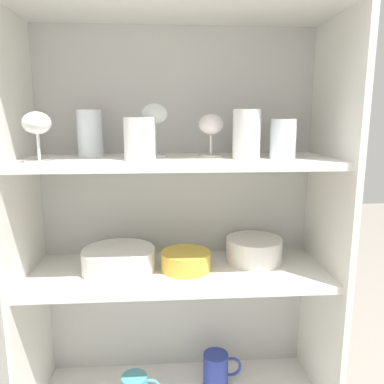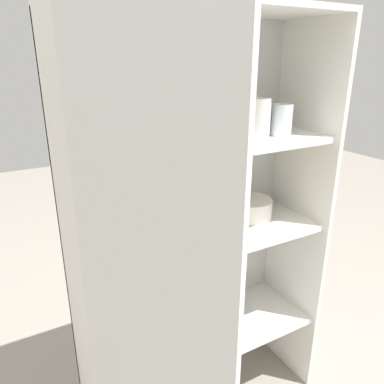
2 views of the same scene
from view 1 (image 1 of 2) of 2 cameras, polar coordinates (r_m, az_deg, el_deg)
cupboard_back_panel at (r=1.25m, az=-2.20°, el=-9.78°), size 0.87×0.02×1.43m
cupboard_side_left at (r=1.17m, az=-23.83°, el=-12.19°), size 0.02×0.33×1.43m
cupboard_side_right at (r=1.20m, az=19.42°, el=-11.39°), size 0.02×0.33×1.43m
cupboard_top_panel at (r=1.05m, az=-2.23°, el=26.41°), size 0.87×0.33×0.02m
shelf_board_middle at (r=1.10m, az=-1.95°, el=-12.18°), size 0.84×0.29×0.02m
shelf_board_upper at (r=1.02m, az=-2.07°, el=4.65°), size 0.84×0.29×0.02m
tumbler_glass_0 at (r=0.97m, az=-7.99°, el=8.00°), size 0.08×0.08×0.11m
tumbler_glass_1 at (r=1.10m, az=-15.28°, el=8.63°), size 0.07×0.07×0.13m
tumbler_glass_2 at (r=1.00m, az=8.31°, el=8.67°), size 0.07×0.07×0.13m
tumbler_glass_3 at (r=1.11m, az=8.46°, el=8.11°), size 0.07×0.07×0.10m
tumbler_glass_4 at (r=1.02m, az=13.69°, el=7.85°), size 0.07×0.07×0.10m
wine_glass_0 at (r=1.04m, az=2.93°, el=9.87°), size 0.07×0.07×0.12m
wine_glass_1 at (r=0.97m, az=-22.54°, el=9.05°), size 0.07×0.07×0.12m
wine_glass_2 at (r=1.05m, az=-5.72°, el=11.30°), size 0.07×0.07×0.15m
plate_stack_white at (r=1.10m, az=-11.12°, el=-10.12°), size 0.21×0.21×0.06m
mixing_bowl_large at (r=1.16m, az=9.43°, el=-8.52°), size 0.17×0.17×0.07m
serving_bowl_small at (r=1.09m, az=-0.95°, el=-10.29°), size 0.14×0.14×0.05m
coffee_mug_primary at (r=1.32m, az=3.76°, el=-25.30°), size 0.12×0.08×0.10m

